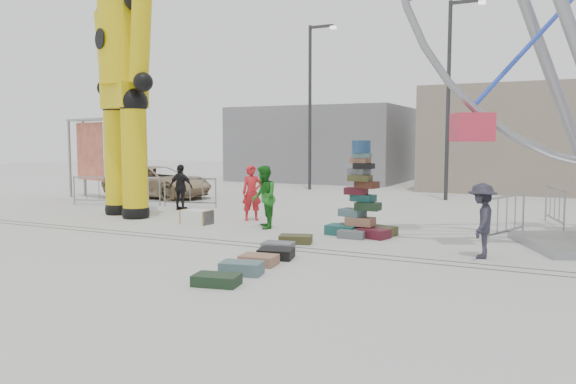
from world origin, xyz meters
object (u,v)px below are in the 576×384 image
at_px(lamp_post_right, 451,90).
at_px(pedestrian_black, 181,187).
at_px(suitcase_tower, 361,209).
at_px(barricade_wheel_front, 507,216).
at_px(lamp_post_left, 312,99).
at_px(barricade_dummy_b, 138,190).
at_px(crash_test_dummy, 123,77).
at_px(pedestrian_red, 252,193).
at_px(pedestrian_green, 264,197).
at_px(banner_scaffold, 103,139).
at_px(steamer_trunk, 197,217).
at_px(barricade_wheel_back, 555,206).
at_px(barricade_dummy_c, 190,192).
at_px(pedestrian_grey, 482,221).
at_px(barricade_dummy_a, 99,191).
at_px(parked_suv, 158,182).

height_order(lamp_post_right, pedestrian_black, lamp_post_right).
distance_m(suitcase_tower, barricade_wheel_front, 3.62).
distance_m(lamp_post_left, barricade_dummy_b, 10.26).
height_order(suitcase_tower, pedestrian_black, suitcase_tower).
relative_size(crash_test_dummy, pedestrian_red, 4.96).
height_order(crash_test_dummy, pedestrian_green, crash_test_dummy).
xyz_separation_m(banner_scaffold, steamer_trunk, (7.28, -3.84, -2.31)).
height_order(crash_test_dummy, barricade_wheel_front, crash_test_dummy).
relative_size(barricade_dummy_b, pedestrian_black, 1.24).
height_order(crash_test_dummy, barricade_wheel_back, crash_test_dummy).
height_order(barricade_dummy_c, barricade_wheel_front, same).
distance_m(barricade_wheel_front, pedestrian_red, 7.28).
distance_m(barricade_dummy_b, pedestrian_grey, 13.78).
distance_m(suitcase_tower, pedestrian_grey, 3.52).
distance_m(suitcase_tower, barricade_dummy_b, 10.30).
xyz_separation_m(steamer_trunk, barricade_wheel_back, (9.43, 4.35, 0.35)).
relative_size(barricade_dummy_a, parked_suv, 0.42).
distance_m(suitcase_tower, pedestrian_black, 7.73).
relative_size(barricade_dummy_b, pedestrian_red, 1.18).
bearing_deg(barricade_dummy_c, barricade_wheel_front, -23.07).
distance_m(steamer_trunk, pedestrian_green, 2.28).
distance_m(barricade_dummy_c, pedestrian_red, 4.23).
bearing_deg(pedestrian_black, barricade_wheel_front, 173.33).
xyz_separation_m(steamer_trunk, barricade_dummy_b, (-4.91, 3.13, 0.35)).
relative_size(suitcase_tower, barricade_wheel_back, 1.22).
xyz_separation_m(crash_test_dummy, banner_scaffold, (-4.24, 3.41, -1.92)).
bearing_deg(pedestrian_red, pedestrian_green, -90.16).
bearing_deg(barricade_dummy_a, barricade_dummy_b, 12.45).
bearing_deg(parked_suv, barricade_wheel_front, -104.51).
bearing_deg(pedestrian_black, steamer_trunk, 133.14).
xyz_separation_m(banner_scaffold, pedestrian_grey, (15.39, -5.20, -1.73)).
bearing_deg(steamer_trunk, barricade_dummy_a, 161.83).
bearing_deg(pedestrian_black, lamp_post_right, -137.17).
xyz_separation_m(barricade_dummy_b, barricade_dummy_c, (2.28, 0.18, 0.00)).
bearing_deg(steamer_trunk, barricade_wheel_front, 12.57).
height_order(barricade_wheel_back, parked_suv, parked_suv).
relative_size(lamp_post_right, pedestrian_black, 4.97).
xyz_separation_m(barricade_dummy_a, barricade_wheel_front, (14.53, -0.97, 0.00)).
xyz_separation_m(suitcase_tower, pedestrian_green, (-2.79, -0.09, 0.19)).
xyz_separation_m(crash_test_dummy, parked_suv, (-2.92, 5.18, -3.76)).
xyz_separation_m(lamp_post_left, banner_scaffold, (-5.70, -8.16, -1.97)).
bearing_deg(pedestrian_grey, pedestrian_red, -113.91).
distance_m(lamp_post_left, pedestrian_black, 10.22).
height_order(suitcase_tower, barricade_dummy_a, suitcase_tower).
bearing_deg(pedestrian_green, lamp_post_right, 131.53).
bearing_deg(barricade_dummy_c, barricade_wheel_back, -8.33).
relative_size(lamp_post_right, pedestrian_red, 4.72).
xyz_separation_m(lamp_post_left, barricade_dummy_a, (-4.58, -9.61, -3.93)).
bearing_deg(barricade_dummy_c, barricade_dummy_b, 171.35).
bearing_deg(pedestrian_grey, banner_scaffold, -111.49).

